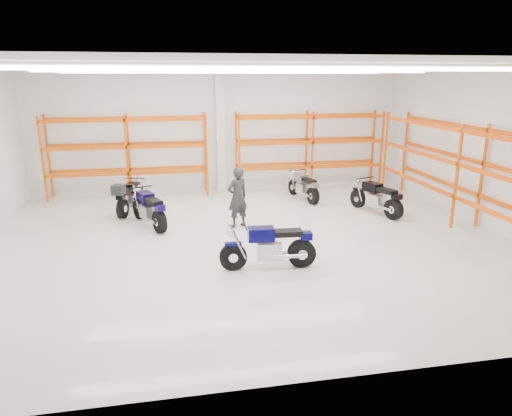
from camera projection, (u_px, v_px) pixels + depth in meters
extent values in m
plane|color=beige|center=(246.00, 241.00, 12.27)|extent=(14.00, 14.00, 0.00)
cube|color=silver|center=(220.00, 132.00, 17.32)|extent=(14.00, 0.02, 4.50)
cube|color=silver|center=(318.00, 235.00, 5.98)|extent=(14.00, 0.02, 4.50)
cube|color=silver|center=(489.00, 150.00, 12.88)|extent=(0.02, 12.00, 4.50)
cube|color=white|center=(244.00, 66.00, 11.03)|extent=(14.00, 12.00, 0.02)
cube|color=white|center=(271.00, 68.00, 8.22)|extent=(10.00, 0.22, 0.10)
cube|color=white|center=(241.00, 71.00, 11.53)|extent=(10.00, 0.22, 0.10)
cube|color=white|center=(227.00, 72.00, 14.36)|extent=(10.00, 0.22, 0.10)
cylinder|color=black|center=(233.00, 257.00, 10.33)|extent=(0.64, 0.16, 0.63)
cylinder|color=black|center=(302.00, 253.00, 10.52)|extent=(0.66, 0.23, 0.65)
cylinder|color=silver|center=(233.00, 257.00, 10.33)|extent=(0.22, 0.16, 0.21)
cylinder|color=silver|center=(302.00, 253.00, 10.52)|extent=(0.24, 0.22, 0.23)
cube|color=#07043A|center=(233.00, 244.00, 10.24)|extent=(0.39, 0.18, 0.06)
cube|color=#B7B7BC|center=(269.00, 250.00, 10.39)|extent=(0.57, 0.41, 0.40)
cube|color=#A5A5AA|center=(286.00, 254.00, 10.47)|extent=(0.74, 0.17, 0.08)
cube|color=#07043A|center=(261.00, 234.00, 10.26)|extent=(0.61, 0.39, 0.30)
cube|color=black|center=(287.00, 233.00, 10.33)|extent=(0.71, 0.36, 0.13)
cube|color=#07043A|center=(306.00, 236.00, 10.41)|extent=(0.29, 0.25, 0.17)
cylinder|color=black|center=(245.00, 225.00, 10.15)|extent=(0.08, 0.74, 0.04)
sphere|color=silver|center=(231.00, 232.00, 10.16)|extent=(0.20, 0.20, 0.20)
cylinder|color=silver|center=(290.00, 256.00, 10.31)|extent=(0.80, 0.14, 0.09)
cylinder|color=black|center=(140.00, 197.00, 15.57)|extent=(0.29, 0.60, 0.59)
cylinder|color=black|center=(123.00, 209.00, 14.16)|extent=(0.35, 0.63, 0.61)
cylinder|color=silver|center=(140.00, 197.00, 15.57)|extent=(0.19, 0.23, 0.20)
cylinder|color=silver|center=(123.00, 209.00, 14.16)|extent=(0.25, 0.26, 0.22)
cube|color=black|center=(139.00, 189.00, 15.49)|extent=(0.25, 0.38, 0.06)
cube|color=#B7B7BC|center=(131.00, 200.00, 14.81)|extent=(0.49, 0.59, 0.37)
cube|color=#A5A5AA|center=(127.00, 206.00, 14.48)|extent=(0.32, 0.69, 0.08)
cube|color=black|center=(132.00, 187.00, 14.87)|extent=(0.48, 0.62, 0.27)
cube|color=black|center=(126.00, 191.00, 14.35)|extent=(0.47, 0.71, 0.12)
cube|color=black|center=(121.00, 197.00, 13.98)|extent=(0.28, 0.31, 0.16)
cylinder|color=black|center=(136.00, 179.00, 15.13)|extent=(0.67, 0.24, 0.04)
sphere|color=silver|center=(139.00, 181.00, 15.45)|extent=(0.19, 0.19, 0.19)
cylinder|color=silver|center=(122.00, 206.00, 14.46)|extent=(0.30, 0.73, 0.09)
cube|color=black|center=(118.00, 190.00, 13.79)|extent=(0.43, 0.46, 0.29)
cylinder|color=black|center=(139.00, 209.00, 14.07)|extent=(0.38, 0.62, 0.63)
cylinder|color=black|center=(160.00, 222.00, 12.84)|extent=(0.44, 0.67, 0.65)
cylinder|color=silver|center=(139.00, 209.00, 14.07)|extent=(0.22, 0.25, 0.21)
cylinder|color=silver|center=(160.00, 222.00, 12.84)|extent=(0.29, 0.30, 0.23)
cube|color=#0F0945|center=(138.00, 200.00, 13.98)|extent=(0.30, 0.41, 0.06)
cube|color=#B7B7BC|center=(149.00, 212.00, 13.39)|extent=(0.57, 0.65, 0.40)
cube|color=#A5A5AA|center=(154.00, 218.00, 13.11)|extent=(0.42, 0.72, 0.08)
cube|color=#0F0945|center=(145.00, 197.00, 13.43)|extent=(0.57, 0.68, 0.29)
cube|color=black|center=(153.00, 201.00, 12.97)|extent=(0.58, 0.76, 0.13)
cube|color=#0F0945|center=(160.00, 208.00, 12.65)|extent=(0.32, 0.34, 0.17)
cylinder|color=black|center=(140.00, 187.00, 13.65)|extent=(0.68, 0.34, 0.04)
sphere|color=silver|center=(137.00, 191.00, 13.94)|extent=(0.20, 0.20, 0.20)
cylinder|color=silver|center=(149.00, 220.00, 12.99)|extent=(0.42, 0.75, 0.09)
cylinder|color=black|center=(293.00, 187.00, 17.00)|extent=(0.24, 0.59, 0.58)
cylinder|color=black|center=(313.00, 196.00, 15.73)|extent=(0.30, 0.62, 0.60)
cylinder|color=silver|center=(293.00, 187.00, 17.00)|extent=(0.18, 0.22, 0.19)
cylinder|color=silver|center=(313.00, 196.00, 15.73)|extent=(0.24, 0.25, 0.21)
cube|color=gray|center=(293.00, 180.00, 16.92)|extent=(0.22, 0.37, 0.06)
cube|color=#B7B7BC|center=(303.00, 188.00, 16.31)|extent=(0.45, 0.57, 0.37)
cube|color=#A5A5AA|center=(308.00, 193.00, 16.01)|extent=(0.27, 0.68, 0.08)
cube|color=gray|center=(301.00, 178.00, 16.36)|extent=(0.44, 0.60, 0.27)
cube|color=black|center=(309.00, 181.00, 15.88)|extent=(0.43, 0.68, 0.12)
cube|color=gray|center=(315.00, 185.00, 15.55)|extent=(0.26, 0.29, 0.15)
cylinder|color=black|center=(297.00, 170.00, 16.59)|extent=(0.66, 0.19, 0.03)
sphere|color=silver|center=(293.00, 173.00, 16.89)|extent=(0.18, 0.18, 0.18)
cylinder|color=silver|center=(305.00, 194.00, 15.92)|extent=(0.25, 0.72, 0.09)
cylinder|color=black|center=(358.00, 198.00, 15.32)|extent=(0.34, 0.63, 0.63)
cylinder|color=black|center=(394.00, 209.00, 14.02)|extent=(0.40, 0.67, 0.65)
cylinder|color=silver|center=(358.00, 198.00, 15.32)|extent=(0.21, 0.25, 0.21)
cylinder|color=silver|center=(394.00, 209.00, 14.02)|extent=(0.28, 0.29, 0.23)
cube|color=black|center=(358.00, 189.00, 15.23)|extent=(0.28, 0.41, 0.06)
cube|color=#B7B7BC|center=(376.00, 200.00, 14.61)|extent=(0.54, 0.64, 0.40)
cube|color=#A5A5AA|center=(385.00, 206.00, 14.31)|extent=(0.38, 0.73, 0.08)
cube|color=black|center=(372.00, 187.00, 14.65)|extent=(0.54, 0.67, 0.29)
cube|color=black|center=(386.00, 191.00, 14.17)|extent=(0.54, 0.76, 0.13)
cube|color=black|center=(397.00, 196.00, 13.83)|extent=(0.31, 0.34, 0.17)
cylinder|color=black|center=(365.00, 178.00, 14.88)|extent=(0.70, 0.29, 0.04)
sphere|color=silver|center=(358.00, 181.00, 15.19)|extent=(0.20, 0.20, 0.20)
cylinder|color=silver|center=(382.00, 207.00, 14.19)|extent=(0.36, 0.77, 0.09)
imported|color=black|center=(238.00, 197.00, 13.19)|extent=(0.77, 0.66, 1.78)
cube|color=white|center=(220.00, 132.00, 17.15)|extent=(0.32, 0.32, 4.50)
cube|color=#DB5112|center=(48.00, 157.00, 16.33)|extent=(0.07, 0.07, 3.00)
cube|color=#DB5112|center=(43.00, 160.00, 15.57)|extent=(0.07, 0.07, 3.00)
cube|color=#DB5112|center=(129.00, 154.00, 16.82)|extent=(0.07, 0.07, 3.00)
cube|color=#DB5112|center=(127.00, 158.00, 16.06)|extent=(0.07, 0.07, 3.00)
cube|color=#DB5112|center=(205.00, 152.00, 17.31)|extent=(0.07, 0.07, 3.00)
cube|color=#DB5112|center=(207.00, 155.00, 16.55)|extent=(0.07, 0.07, 3.00)
cube|color=#DB5112|center=(130.00, 169.00, 16.97)|extent=(5.60, 0.07, 0.12)
cube|color=#DB5112|center=(128.00, 174.00, 16.22)|extent=(5.60, 0.07, 0.12)
cube|color=#DB5112|center=(128.00, 144.00, 16.71)|extent=(5.60, 0.07, 0.12)
cube|color=#DB5112|center=(126.00, 147.00, 15.96)|extent=(5.60, 0.07, 0.12)
cube|color=#DB5112|center=(126.00, 118.00, 16.46)|extent=(5.60, 0.07, 0.12)
cube|color=#DB5112|center=(124.00, 120.00, 15.70)|extent=(5.60, 0.07, 0.12)
cube|color=#DB5112|center=(236.00, 151.00, 17.52)|extent=(0.07, 0.07, 3.00)
cube|color=#DB5112|center=(239.00, 155.00, 16.76)|extent=(0.07, 0.07, 3.00)
cube|color=#DB5112|center=(306.00, 149.00, 18.01)|extent=(0.07, 0.07, 3.00)
cube|color=#DB5112|center=(312.00, 152.00, 17.25)|extent=(0.07, 0.07, 3.00)
cube|color=#DB5112|center=(373.00, 147.00, 18.50)|extent=(0.07, 0.07, 3.00)
cube|color=#DB5112|center=(381.00, 150.00, 17.74)|extent=(0.07, 0.07, 3.00)
cube|color=#DB5112|center=(306.00, 163.00, 18.16)|extent=(5.60, 0.07, 0.12)
cube|color=#DB5112|center=(312.00, 167.00, 17.41)|extent=(5.60, 0.07, 0.12)
cube|color=#DB5112|center=(307.00, 140.00, 17.91)|extent=(5.60, 0.07, 0.12)
cube|color=#DB5112|center=(313.00, 142.00, 17.15)|extent=(5.60, 0.07, 0.12)
cube|color=#DB5112|center=(307.00, 115.00, 17.65)|extent=(5.60, 0.07, 0.12)
cube|color=#DB5112|center=(314.00, 117.00, 16.89)|extent=(5.60, 0.07, 0.12)
cube|color=#DB5112|center=(482.00, 176.00, 13.06)|extent=(0.07, 0.07, 3.00)
cube|color=#DB5112|center=(457.00, 178.00, 12.92)|extent=(0.07, 0.07, 3.00)
cube|color=#DB5112|center=(405.00, 152.00, 17.31)|extent=(0.07, 0.07, 3.00)
cube|color=#DB5112|center=(385.00, 153.00, 17.17)|extent=(0.07, 0.07, 3.00)
cube|color=#DB5112|center=(479.00, 195.00, 13.22)|extent=(0.07, 9.00, 0.12)
cube|color=#DB5112|center=(454.00, 197.00, 13.08)|extent=(0.07, 9.00, 0.12)
cube|color=#DB5112|center=(484.00, 164.00, 12.96)|extent=(0.07, 9.00, 0.12)
cube|color=#DB5112|center=(458.00, 164.00, 12.82)|extent=(0.07, 9.00, 0.12)
cube|color=#DB5112|center=(488.00, 130.00, 12.70)|extent=(0.07, 9.00, 0.12)
cube|color=#DB5112|center=(462.00, 131.00, 12.56)|extent=(0.07, 9.00, 0.12)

